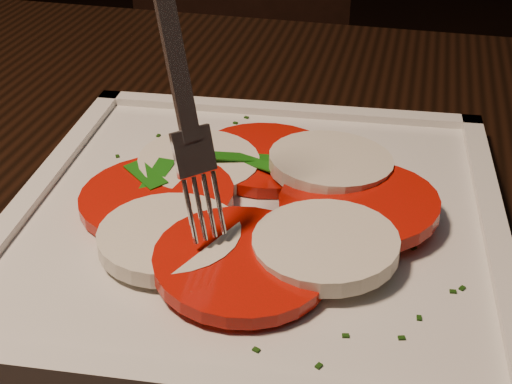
{
  "coord_description": "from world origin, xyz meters",
  "views": [
    {
      "loc": [
        0.31,
        -0.64,
        1.01
      ],
      "look_at": [
        0.26,
        -0.27,
        0.78
      ],
      "focal_mm": 50.0,
      "sensor_mm": 36.0,
      "label": 1
    }
  ],
  "objects_px": {
    "chair": "(238,51)",
    "fork": "(167,49)",
    "table": "(171,313)",
    "plate": "(256,222)"
  },
  "relations": [
    {
      "from": "table",
      "to": "fork",
      "type": "distance_m",
      "value": 0.24
    },
    {
      "from": "table",
      "to": "fork",
      "type": "xyz_separation_m",
      "value": [
        0.03,
        -0.05,
        0.23
      ]
    },
    {
      "from": "chair",
      "to": "fork",
      "type": "bearing_deg",
      "value": -87.72
    },
    {
      "from": "plate",
      "to": "fork",
      "type": "bearing_deg",
      "value": -147.59
    },
    {
      "from": "plate",
      "to": "chair",
      "type": "bearing_deg",
      "value": 100.4
    },
    {
      "from": "table",
      "to": "plate",
      "type": "distance_m",
      "value": 0.13
    },
    {
      "from": "plate",
      "to": "table",
      "type": "bearing_deg",
      "value": 161.35
    },
    {
      "from": "table",
      "to": "chair",
      "type": "distance_m",
      "value": 0.87
    },
    {
      "from": "chair",
      "to": "table",
      "type": "bearing_deg",
      "value": -88.99
    },
    {
      "from": "chair",
      "to": "plate",
      "type": "bearing_deg",
      "value": -84.77
    }
  ]
}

